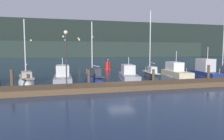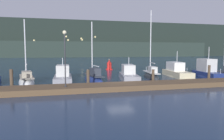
{
  "view_description": "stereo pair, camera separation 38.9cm",
  "coord_description": "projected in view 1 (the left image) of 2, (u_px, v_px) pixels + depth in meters",
  "views": [
    {
      "loc": [
        -6.54,
        -20.28,
        3.38
      ],
      "look_at": [
        0.0,
        3.29,
        1.2
      ],
      "focal_mm": 35.0,
      "sensor_mm": 36.0,
      "label": 1
    },
    {
      "loc": [
        -6.17,
        -20.38,
        3.38
      ],
      "look_at": [
        0.0,
        3.29,
        1.2
      ],
      "focal_mm": 35.0,
      "sensor_mm": 36.0,
      "label": 2
    }
  ],
  "objects": [
    {
      "name": "ground_plane",
      "position": [
        121.0,
        85.0,
        21.5
      ],
      "size": [
        400.0,
        400.0,
        0.0
      ],
      "primitive_type": "plane",
      "color": "#192D4C"
    },
    {
      "name": "dock",
      "position": [
        128.0,
        86.0,
        19.46
      ],
      "size": [
        39.26,
        2.8,
        0.45
      ],
      "primitive_type": "cube",
      "color": "brown",
      "rests_on": "ground"
    },
    {
      "name": "mooring_pile_1",
      "position": [
        12.0,
        80.0,
        18.37
      ],
      "size": [
        0.28,
        0.28,
        1.81
      ],
      "primitive_type": "cylinder",
      "color": "#4C3D2D",
      "rests_on": "ground"
    },
    {
      "name": "mooring_pile_2",
      "position": [
        89.0,
        78.0,
        20.12
      ],
      "size": [
        0.28,
        0.28,
        1.63
      ],
      "primitive_type": "cylinder",
      "color": "#4C3D2D",
      "rests_on": "ground"
    },
    {
      "name": "mooring_pile_3",
      "position": [
        153.0,
        77.0,
        21.86
      ],
      "size": [
        0.28,
        0.28,
        1.51
      ],
      "primitive_type": "cylinder",
      "color": "#4C3D2D",
      "rests_on": "ground"
    },
    {
      "name": "mooring_pile_4",
      "position": [
        208.0,
        73.0,
        23.59
      ],
      "size": [
        0.28,
        0.28,
        1.82
      ],
      "primitive_type": "cylinder",
      "color": "#4C3D2D",
      "rests_on": "ground"
    },
    {
      "name": "sailboat_berth_3",
      "position": [
        26.0,
        82.0,
        22.53
      ],
      "size": [
        2.38,
        5.74,
        7.43
      ],
      "color": "white",
      "rests_on": "ground"
    },
    {
      "name": "motorboat_berth_4",
      "position": [
        63.0,
        79.0,
        24.05
      ],
      "size": [
        2.33,
        6.11,
        3.19
      ],
      "color": "gray",
      "rests_on": "ground"
    },
    {
      "name": "sailboat_berth_5",
      "position": [
        94.0,
        80.0,
        24.13
      ],
      "size": [
        2.0,
        5.42,
        7.29
      ],
      "color": "navy",
      "rests_on": "ground"
    },
    {
      "name": "motorboat_berth_6",
      "position": [
        129.0,
        77.0,
        25.43
      ],
      "size": [
        3.14,
        6.7,
        3.22
      ],
      "color": "gray",
      "rests_on": "ground"
    },
    {
      "name": "sailboat_berth_7",
      "position": [
        151.0,
        76.0,
        27.23
      ],
      "size": [
        2.22,
        5.7,
        9.01
      ],
      "color": "#2D3338",
      "rests_on": "ground"
    },
    {
      "name": "motorboat_berth_8",
      "position": [
        176.0,
        74.0,
        28.56
      ],
      "size": [
        2.98,
        6.84,
        3.83
      ],
      "color": "beige",
      "rests_on": "ground"
    },
    {
      "name": "motorboat_berth_9",
      "position": [
        207.0,
        73.0,
        28.44
      ],
      "size": [
        2.92,
        6.27,
        4.33
      ],
      "color": "navy",
      "rests_on": "ground"
    },
    {
      "name": "channel_buoy",
      "position": [
        108.0,
        66.0,
        38.51
      ],
      "size": [
        1.21,
        1.21,
        1.9
      ],
      "color": "red",
      "rests_on": "ground"
    },
    {
      "name": "dock_lamppost",
      "position": [
        66.0,
        50.0,
        17.41
      ],
      "size": [
        0.32,
        0.32,
        4.53
      ],
      "color": "#2D2D33",
      "rests_on": "dock"
    },
    {
      "name": "hillside_backdrop",
      "position": [
        65.0,
        40.0,
        120.2
      ],
      "size": [
        240.0,
        23.0,
        19.61
      ],
      "color": "#1E2823",
      "rests_on": "ground"
    }
  ]
}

